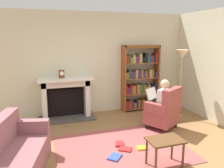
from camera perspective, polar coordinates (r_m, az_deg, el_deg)
name	(u,v)px	position (r m, az deg, el deg)	size (l,w,h in m)	color
ground	(128,156)	(4.15, 3.99, -17.79)	(14.00, 14.00, 0.00)	olive
back_wall	(93,64)	(6.09, -4.84, 5.18)	(5.60, 0.10, 2.70)	beige
side_wall_right	(208,66)	(6.14, 23.18, 4.33)	(0.10, 5.20, 2.70)	beige
area_rug	(122,148)	(4.39, 2.47, -15.90)	(2.40, 1.80, 0.01)	#9C4B49
fireplace	(66,96)	(5.86, -11.68, -3.08)	(1.38, 0.64, 1.07)	#4C4742
mantel_clock	(62,74)	(5.63, -12.68, 2.51)	(0.14, 0.14, 0.20)	brown
bookshelf	(140,79)	(6.38, 7.18, 1.24)	(1.05, 0.32, 1.84)	brown
armchair_reading	(164,111)	(5.21, 13.15, -6.67)	(0.87, 0.86, 0.97)	#331E14
seated_reader	(160,102)	(5.20, 12.11, -4.37)	(0.54, 0.59, 1.14)	silver
sofa_floral	(9,161)	(3.68, -24.62, -17.34)	(1.11, 1.82, 0.85)	#8D585E
side_table	(165,144)	(3.75, 13.29, -14.56)	(0.56, 0.39, 0.48)	brown
scattered_books	(124,149)	(4.30, 3.07, -16.24)	(0.85, 0.70, 0.04)	#334CA5
floor_lamp	(182,60)	(5.92, 17.28, 5.77)	(0.32, 0.32, 1.74)	#B7933F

